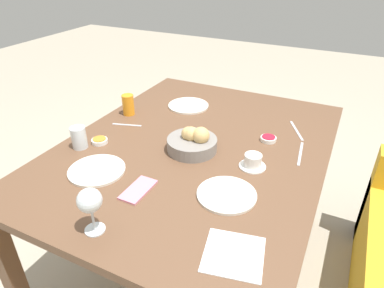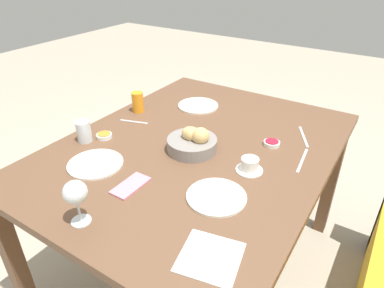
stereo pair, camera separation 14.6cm
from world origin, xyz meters
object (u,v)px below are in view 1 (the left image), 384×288
at_px(jam_bowl_berry, 268,139).
at_px(fork_silver, 296,131).
at_px(juice_glass, 128,105).
at_px(coffee_cup, 253,162).
at_px(napkin, 234,254).
at_px(water_tumbler, 79,138).
at_px(jam_bowl_honey, 100,141).
at_px(spoon_coffee, 127,125).
at_px(knife_silver, 300,153).
at_px(plate_near_left, 188,106).
at_px(bread_basket, 193,142).
at_px(wine_glass, 90,202).
at_px(cell_phone, 138,190).
at_px(plate_far_center, 227,195).
at_px(plate_near_right, 97,170).

relative_size(jam_bowl_berry, fork_silver, 0.40).
xyz_separation_m(juice_glass, coffee_cup, (0.19, 0.73, -0.03)).
bearing_deg(napkin, water_tumbler, -108.69).
bearing_deg(jam_bowl_honey, water_tumbler, -36.62).
bearing_deg(spoon_coffee, knife_silver, 97.21).
height_order(water_tumbler, coffee_cup, water_tumbler).
xyz_separation_m(water_tumbler, fork_silver, (-0.57, 0.82, -0.05)).
bearing_deg(plate_near_left, bread_basket, 28.90).
relative_size(wine_glass, cell_phone, 1.04).
bearing_deg(spoon_coffee, jam_bowl_honey, -1.82).
xyz_separation_m(plate_far_center, cell_phone, (0.11, -0.30, -0.00)).
xyz_separation_m(wine_glass, fork_silver, (-0.94, 0.43, -0.11)).
distance_m(plate_far_center, wine_glass, 0.47).
bearing_deg(coffee_cup, plate_near_right, -61.05).
relative_size(jam_bowl_berry, jam_bowl_honey, 1.00).
height_order(wine_glass, jam_bowl_honey, wine_glass).
bearing_deg(plate_near_left, spoon_coffee, -27.02).
relative_size(bread_basket, juice_glass, 2.01).
height_order(jam_bowl_honey, napkin, jam_bowl_honey).
distance_m(plate_near_right, cell_phone, 0.22).
bearing_deg(coffee_cup, knife_silver, 140.55).
bearing_deg(plate_near_left, fork_silver, 87.32).
xyz_separation_m(fork_silver, cell_phone, (0.72, -0.42, 0.00)).
xyz_separation_m(juice_glass, wine_glass, (0.74, 0.40, 0.06)).
bearing_deg(juice_glass, plate_near_right, 21.44).
xyz_separation_m(juice_glass, jam_bowl_honey, (0.31, 0.06, -0.04)).
bearing_deg(juice_glass, water_tumbler, 1.08).
height_order(jam_bowl_honey, cell_phone, jam_bowl_honey).
height_order(plate_far_center, wine_glass, wine_glass).
bearing_deg(spoon_coffee, wine_glass, 27.68).
height_order(knife_silver, spoon_coffee, same).
bearing_deg(jam_bowl_honey, napkin, 65.78).
xyz_separation_m(bread_basket, jam_bowl_berry, (-0.22, 0.27, -0.03)).
bearing_deg(wine_glass, plate_far_center, 137.88).
height_order(jam_bowl_honey, spoon_coffee, jam_bowl_honey).
distance_m(jam_bowl_honey, cell_phone, 0.41).
xyz_separation_m(bread_basket, plate_far_center, (0.23, 0.24, -0.03)).
bearing_deg(plate_near_left, water_tumbler, -20.76).
xyz_separation_m(plate_near_right, wine_glass, (0.26, 0.20, 0.11)).
relative_size(spoon_coffee, napkin, 0.72).
height_order(jam_bowl_honey, knife_silver, jam_bowl_honey).
distance_m(plate_near_left, wine_glass, 0.99).
bearing_deg(plate_near_left, napkin, 33.70).
relative_size(jam_bowl_berry, spoon_coffee, 0.49).
height_order(jam_bowl_berry, spoon_coffee, jam_bowl_berry).
bearing_deg(coffee_cup, bread_basket, -92.67).
bearing_deg(bread_basket, wine_glass, -6.13).
bearing_deg(plate_near_right, jam_bowl_berry, 134.74).
height_order(plate_near_left, spoon_coffee, plate_near_left).
distance_m(plate_near_right, juice_glass, 0.53).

